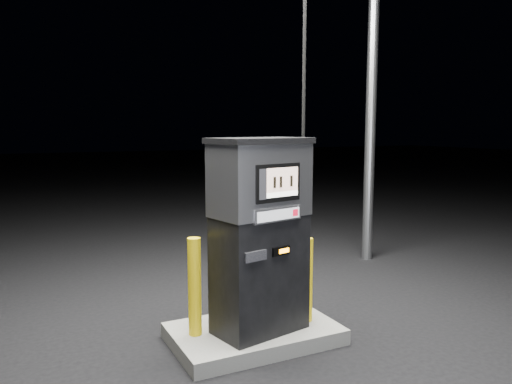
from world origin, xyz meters
name	(u,v)px	position (x,y,z in m)	size (l,w,h in m)	color
ground	(254,341)	(0.00, 0.00, 0.00)	(80.00, 80.00, 0.00)	black
pump_island	(254,334)	(0.00, 0.00, 0.07)	(1.60, 1.00, 0.15)	#5F5F5A
fuel_dispenser	(260,234)	(0.02, -0.10, 1.10)	(1.07, 0.73, 3.85)	black
bollard_left	(195,287)	(-0.58, 0.08, 0.62)	(0.12, 0.12, 0.93)	yellow
bollard_right	(307,280)	(0.55, -0.09, 0.58)	(0.11, 0.11, 0.85)	yellow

